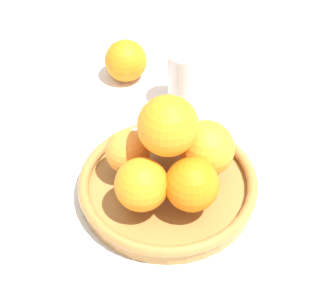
% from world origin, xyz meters
% --- Properties ---
extents(ground_plane, '(4.00, 4.00, 0.00)m').
position_xyz_m(ground_plane, '(0.00, 0.00, 0.00)').
color(ground_plane, silver).
extents(fruit_bowl, '(0.26, 0.26, 0.03)m').
position_xyz_m(fruit_bowl, '(0.00, 0.00, 0.02)').
color(fruit_bowl, '#A57238').
rests_on(fruit_bowl, ground_plane).
extents(orange_pile, '(0.19, 0.18, 0.14)m').
position_xyz_m(orange_pile, '(0.00, -0.00, 0.09)').
color(orange_pile, orange).
rests_on(orange_pile, fruit_bowl).
extents(stray_orange, '(0.08, 0.08, 0.08)m').
position_xyz_m(stray_orange, '(0.15, 0.25, 0.04)').
color(stray_orange, orange).
rests_on(stray_orange, ground_plane).
extents(drinking_glass, '(0.06, 0.06, 0.11)m').
position_xyz_m(drinking_glass, '(0.17, 0.12, 0.05)').
color(drinking_glass, white).
rests_on(drinking_glass, ground_plane).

